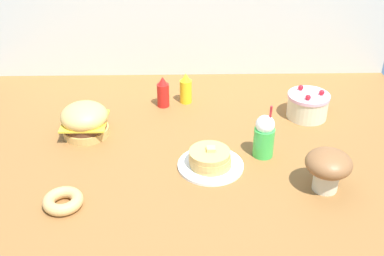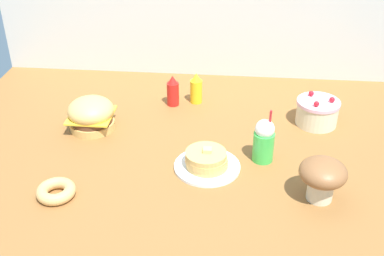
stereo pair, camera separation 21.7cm
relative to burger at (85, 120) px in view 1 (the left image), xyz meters
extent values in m
cube|color=brown|center=(0.49, -0.20, -0.09)|extent=(2.41, 1.81, 0.02)
cylinder|color=#DBA859|center=(0.00, 0.00, -0.06)|extent=(0.22, 0.22, 0.04)
cylinder|color=#59331E|center=(0.00, 0.00, -0.02)|extent=(0.20, 0.20, 0.03)
cube|color=yellow|center=(0.00, 0.00, 0.00)|extent=(0.21, 0.21, 0.01)
ellipsoid|color=#E5B260|center=(0.00, 0.00, 0.02)|extent=(0.23, 0.23, 0.13)
cylinder|color=white|center=(0.59, -0.29, -0.07)|extent=(0.29, 0.29, 0.01)
cylinder|color=#E0AD5B|center=(0.59, -0.29, -0.05)|extent=(0.18, 0.18, 0.02)
cylinder|color=#E0AD5B|center=(0.59, -0.29, -0.03)|extent=(0.18, 0.18, 0.02)
cylinder|color=#E0AD5B|center=(0.59, -0.29, 0.00)|extent=(0.18, 0.18, 0.02)
cube|color=#F7E072|center=(0.59, -0.29, 0.02)|extent=(0.04, 0.04, 0.02)
cylinder|color=beige|center=(1.11, 0.15, -0.02)|extent=(0.21, 0.21, 0.11)
cylinder|color=#F2B2C6|center=(1.11, 0.15, 0.04)|extent=(0.21, 0.21, 0.02)
sphere|color=red|center=(1.17, 0.14, 0.06)|extent=(0.03, 0.03, 0.03)
sphere|color=red|center=(1.08, 0.20, 0.06)|extent=(0.03, 0.03, 0.03)
sphere|color=red|center=(1.09, 0.09, 0.06)|extent=(0.03, 0.03, 0.03)
cylinder|color=red|center=(0.37, 0.28, -0.01)|extent=(0.06, 0.06, 0.13)
cone|color=red|center=(0.37, 0.28, 0.07)|extent=(0.05, 0.05, 0.04)
cylinder|color=yellow|center=(0.49, 0.33, -0.01)|extent=(0.06, 0.06, 0.13)
cone|color=yellow|center=(0.49, 0.33, 0.07)|extent=(0.05, 0.05, 0.04)
cylinder|color=green|center=(0.83, -0.20, -0.01)|extent=(0.09, 0.09, 0.14)
sphere|color=white|center=(0.83, -0.20, 0.08)|extent=(0.09, 0.09, 0.09)
cylinder|color=red|center=(0.85, -0.20, 0.11)|extent=(0.01, 0.03, 0.14)
torus|color=tan|center=(0.00, -0.54, -0.05)|extent=(0.16, 0.16, 0.05)
torus|color=#F2E5C6|center=(0.00, -0.54, -0.05)|extent=(0.15, 0.15, 0.04)
cylinder|color=beige|center=(1.05, -0.45, -0.03)|extent=(0.10, 0.10, 0.09)
ellipsoid|color=brown|center=(1.05, -0.45, 0.05)|extent=(0.19, 0.19, 0.10)
camera|label=1|loc=(0.47, -2.02, 1.16)|focal=45.24mm
camera|label=2|loc=(0.69, -2.01, 1.16)|focal=45.24mm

